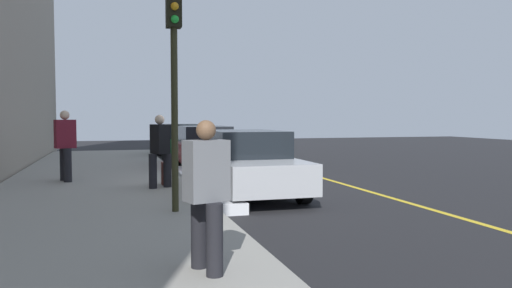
% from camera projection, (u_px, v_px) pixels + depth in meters
% --- Properties ---
extents(ground_plane, '(56.00, 56.00, 0.00)m').
position_uv_depth(ground_plane, '(230.00, 190.00, 12.59)').
color(ground_plane, black).
extents(sidewalk, '(28.00, 4.60, 0.15)m').
position_uv_depth(sidewalk, '(93.00, 192.00, 11.67)').
color(sidewalk, gray).
rests_on(sidewalk, ground).
extents(lane_stripe_centre, '(28.00, 0.14, 0.01)m').
position_uv_depth(lane_stripe_centre, '(346.00, 185.00, 13.48)').
color(lane_stripe_centre, gold).
rests_on(lane_stripe_centre, ground).
extents(snow_bank_curb, '(7.52, 0.56, 0.22)m').
position_uv_depth(snow_bank_curb, '(200.00, 184.00, 12.83)').
color(snow_bank_curb, white).
rests_on(snow_bank_curb, ground).
extents(parked_car_green, '(4.11, 1.91, 1.51)m').
position_uv_depth(parked_car_green, '(180.00, 140.00, 22.87)').
color(parked_car_green, black).
rests_on(parked_car_green, ground).
extents(parked_car_red, '(4.45, 1.95, 1.51)m').
position_uv_depth(parked_car_red, '(205.00, 148.00, 17.41)').
color(parked_car_red, black).
rests_on(parked_car_red, ground).
extents(parked_car_silver, '(4.53, 1.90, 1.51)m').
position_uv_depth(parked_car_silver, '(247.00, 163.00, 11.67)').
color(parked_car_silver, black).
rests_on(parked_car_silver, ground).
extents(pedestrian_grey_coat, '(0.53, 0.51, 1.65)m').
position_uv_depth(pedestrian_grey_coat, '(206.00, 191.00, 5.38)').
color(pedestrian_grey_coat, black).
rests_on(pedestrian_grey_coat, sidewalk).
extents(pedestrian_burgundy_coat, '(0.59, 0.57, 1.85)m').
position_uv_depth(pedestrian_burgundy_coat, '(65.00, 144.00, 13.03)').
color(pedestrian_burgundy_coat, black).
rests_on(pedestrian_burgundy_coat, sidewalk).
extents(pedestrian_black_coat, '(0.54, 0.54, 1.73)m').
position_uv_depth(pedestrian_black_coat, '(160.00, 149.00, 11.81)').
color(pedestrian_black_coat, black).
rests_on(pedestrian_black_coat, sidewalk).
extents(traffic_light_pole, '(0.35, 0.26, 3.94)m').
position_uv_depth(traffic_light_pole, '(174.00, 59.00, 8.74)').
color(traffic_light_pole, '#2D2D19').
rests_on(traffic_light_pole, sidewalk).
extents(rolling_suitcase, '(0.34, 0.22, 0.92)m').
position_uv_depth(rolling_suitcase, '(166.00, 173.00, 12.41)').
color(rolling_suitcase, '#471E19').
rests_on(rolling_suitcase, sidewalk).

